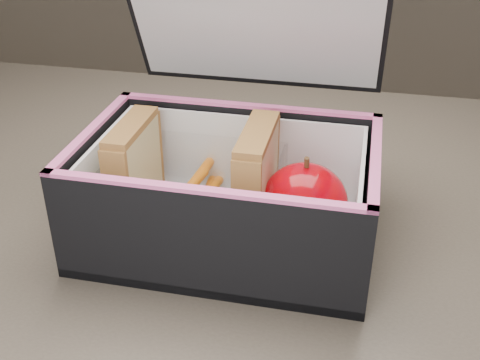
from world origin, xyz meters
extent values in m
cube|color=brown|center=(0.00, 0.00, 0.73)|extent=(1.20, 0.80, 0.03)
cube|color=#382D26|center=(-0.55, 0.35, 0.36)|extent=(0.05, 0.05, 0.72)
cube|color=black|center=(0.03, 0.09, 0.94)|extent=(0.28, 0.08, 0.17)
cube|color=tan|center=(-0.08, -0.04, 0.81)|extent=(0.01, 0.09, 0.09)
cube|color=#D9666D|center=(-0.07, -0.04, 0.81)|extent=(0.01, 0.09, 0.09)
cube|color=tan|center=(-0.06, -0.04, 0.81)|extent=(0.01, 0.09, 0.09)
cube|color=brown|center=(-0.07, -0.04, 0.86)|extent=(0.03, 0.09, 0.01)
cube|color=tan|center=(0.05, -0.04, 0.82)|extent=(0.01, 0.09, 0.10)
cube|color=#D9666D|center=(0.06, -0.04, 0.81)|extent=(0.01, 0.09, 0.09)
cube|color=tan|center=(0.06, -0.04, 0.82)|extent=(0.01, 0.09, 0.10)
cube|color=brown|center=(0.06, -0.04, 0.87)|extent=(0.03, 0.10, 0.01)
cylinder|color=#CE5F13|center=(-0.01, -0.01, 0.77)|extent=(0.03, 0.09, 0.01)
cylinder|color=#CE5F13|center=(-0.01, -0.05, 0.78)|extent=(0.02, 0.09, 0.01)
cylinder|color=#CE5F13|center=(-0.02, -0.03, 0.79)|extent=(0.02, 0.09, 0.01)
cylinder|color=#CE5F13|center=(0.00, -0.05, 0.77)|extent=(0.02, 0.09, 0.01)
cylinder|color=#CE5F13|center=(-0.02, -0.07, 0.78)|extent=(0.02, 0.09, 0.01)
cylinder|color=#CE5F13|center=(-0.01, -0.01, 0.79)|extent=(0.02, 0.09, 0.01)
cylinder|color=#CE5F13|center=(-0.01, -0.01, 0.77)|extent=(0.01, 0.09, 0.01)
cube|color=white|center=(0.10, -0.05, 0.77)|extent=(0.09, 0.10, 0.01)
ellipsoid|color=#930012|center=(0.10, -0.06, 0.81)|extent=(0.09, 0.09, 0.08)
cylinder|color=#473019|center=(0.10, -0.06, 0.85)|extent=(0.01, 0.01, 0.01)
camera|label=1|loc=(0.15, -0.54, 1.11)|focal=45.00mm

